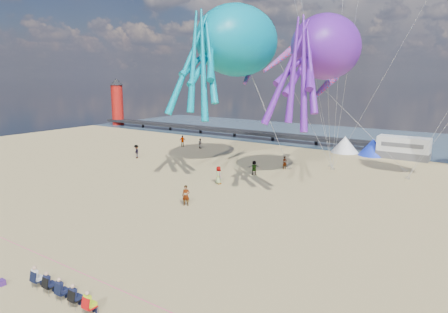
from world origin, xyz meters
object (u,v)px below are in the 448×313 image
Objects in this scene: sandbag_a at (289,168)px; windsock_left at (250,72)px; cooler_purple at (1,282)px; beachgoer_5 at (285,163)px; tent_white at (345,144)px; beachgoer_0 at (218,175)px; windsock_mid at (323,88)px; beachgoer_1 at (200,143)px; beachgoer_3 at (183,141)px; spectator_row at (62,289)px; beachgoer_2 at (136,151)px; sandbag_c at (408,178)px; kite_octopus_purple at (327,47)px; lighthouse at (117,105)px; tent_blue at (373,147)px; motorhome_0 at (403,148)px; windsock_right at (278,60)px; kite_octopus_teal at (238,41)px; sandbag_d at (405,171)px; sandbag_b at (330,166)px; standing_person at (186,196)px; beachgoer_4 at (254,168)px; sandbag_e at (333,169)px.

sandbag_a is 12.93m from windsock_left.
beachgoer_5 reaches higher than cooler_purple.
tent_white is 25.33m from beachgoer_0.
beachgoer_0 is 0.32× the size of windsock_mid.
beachgoer_1 is 0.86× the size of beachgoer_3.
spectator_row is 4.23m from cooler_purple.
beachgoer_2 is 1.17× the size of beachgoer_5.
sandbag_c is at bearing 74.94° from spectator_row.
kite_octopus_purple is (6.78, 28.81, 13.66)m from cooler_purple.
tent_blue is (58.00, -4.00, -3.30)m from lighthouse.
sandbag_c is at bearing -76.69° from motorhome_0.
windsock_right is (-2.39, -17.44, 11.57)m from tent_white.
cooler_purple is 0.03× the size of kite_octopus_teal.
windsock_mid is (-2.38, -14.17, 8.52)m from tent_blue.
sandbag_d is at bearing 104.56° from sandbag_c.
tent_white is at bearing -72.92° from beachgoer_0.
motorhome_0 is at bearing 58.30° from sandbag_b.
lighthouse is at bearing 165.53° from sandbag_b.
windsock_right is at bearing -7.85° from kite_octopus_teal.
windsock_mid reaches higher than beachgoer_5.
standing_person is at bearing -103.09° from sandbag_b.
spectator_row is 35.58m from beachgoer_2.
motorhome_0 is 16.50× the size of cooler_purple.
motorhome_0 reaches higher than standing_person.
sandbag_b is at bearing 172.98° from sandbag_c.
windsock_mid is at bearing -99.53° from tent_blue.
kite_octopus_purple is at bearing 32.51° from beachgoer_2.
tent_blue is 16.14m from beachgoer_5.
beachgoer_0 is at bearing -110.49° from tent_blue.
beachgoer_4 is 11.79m from windsock_mid.
kite_octopus_teal is 2.50× the size of windsock_mid.
kite_octopus_teal reaches higher than tent_blue.
spectator_row is at bearing 97.36° from beachgoer_3.
sandbag_b is at bearing 53.36° from beachgoer_2.
sandbag_c is (64.71, -15.48, -4.39)m from lighthouse.
windsock_left is at bearing -166.30° from beachgoer_1.
motorhome_0 reaches higher than beachgoer_5.
sandbag_b is (1.61, -10.35, -1.09)m from tent_white.
motorhome_0 is 13.20× the size of sandbag_d.
beachgoer_5 is 3.17× the size of sandbag_c.
cooler_purple is at bearing 124.52° from beachgoer_0.
windsock_mid is at bearing -143.23° from sandbag_d.
windsock_left is at bearing -171.78° from sandbag_c.
sandbag_e is 0.09× the size of windsock_mid.
windsock_right is (1.08, 14.76, 11.86)m from standing_person.
beachgoer_0 is at bearing -97.97° from windsock_right.
kite_octopus_teal is at bearing -138.11° from sandbag_b.
kite_octopus_purple is (1.40, -7.74, 13.71)m from sandbag_e.
beachgoer_2 is 20.96m from sandbag_a.
beachgoer_4 is 0.11× the size of kite_octopus_teal.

